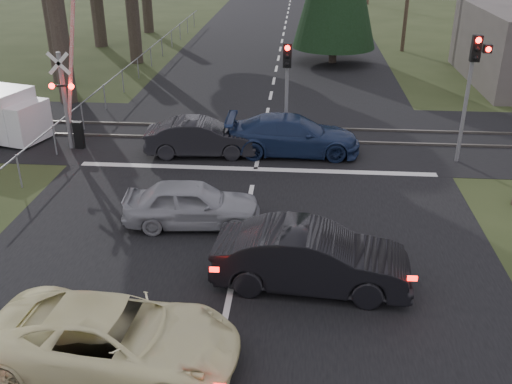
# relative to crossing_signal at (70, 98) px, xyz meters

# --- Properties ---
(ground) EXTENTS (120.00, 120.00, 0.00)m
(ground) POSITION_rel_crossing_signal_xyz_m (7.27, -9.79, -2.06)
(ground) COLOR #283216
(ground) RESTS_ON ground
(road) EXTENTS (14.00, 100.00, 0.01)m
(road) POSITION_rel_crossing_signal_xyz_m (7.27, 0.21, -2.05)
(road) COLOR black
(road) RESTS_ON ground
(rail_corridor) EXTENTS (120.00, 8.00, 0.01)m
(rail_corridor) POSITION_rel_crossing_signal_xyz_m (7.27, 2.21, -2.05)
(rail_corridor) COLOR black
(rail_corridor) RESTS_ON ground
(stop_line) EXTENTS (13.00, 0.35, 0.00)m
(stop_line) POSITION_rel_crossing_signal_xyz_m (7.27, -1.59, -2.05)
(stop_line) COLOR silver
(stop_line) RESTS_ON ground
(rail_near) EXTENTS (120.00, 0.12, 0.10)m
(rail_near) POSITION_rel_crossing_signal_xyz_m (7.27, 1.41, -2.01)
(rail_near) COLOR #59544C
(rail_near) RESTS_ON ground
(rail_far) EXTENTS (120.00, 0.12, 0.10)m
(rail_far) POSITION_rel_crossing_signal_xyz_m (7.27, 3.01, -2.01)
(rail_far) COLOR #59544C
(rail_far) RESTS_ON ground
(crossing_signal) EXTENTS (1.62, 0.38, 6.96)m
(crossing_signal) POSITION_rel_crossing_signal_xyz_m (0.00, 0.00, 0.00)
(crossing_signal) COLOR slate
(crossing_signal) RESTS_ON ground
(traffic_signal_right) EXTENTS (0.68, 0.48, 4.70)m
(traffic_signal_right) POSITION_rel_crossing_signal_xyz_m (14.82, -0.31, 1.26)
(traffic_signal_right) COLOR slate
(traffic_signal_right) RESTS_ON ground
(traffic_signal_center) EXTENTS (0.32, 0.48, 4.10)m
(traffic_signal_center) POSITION_rel_crossing_signal_xyz_m (8.27, 0.89, 0.75)
(traffic_signal_center) COLOR slate
(traffic_signal_center) RESTS_ON ground
(fence_left) EXTENTS (0.10, 36.00, 1.20)m
(fence_left) POSITION_rel_crossing_signal_xyz_m (-0.53, 12.71, -2.06)
(fence_left) COLOR slate
(fence_left) RESTS_ON ground
(cream_coupe) EXTENTS (5.20, 2.70, 1.40)m
(cream_coupe) POSITION_rel_crossing_signal_xyz_m (5.29, -11.95, -1.36)
(cream_coupe) COLOR #F0E9AC
(cream_coupe) RESTS_ON ground
(dark_hatchback) EXTENTS (4.90, 2.04, 1.58)m
(dark_hatchback) POSITION_rel_crossing_signal_xyz_m (9.22, -8.79, -1.27)
(dark_hatchback) COLOR black
(dark_hatchback) RESTS_ON ground
(silver_car) EXTENTS (4.11, 1.91, 1.36)m
(silver_car) POSITION_rel_crossing_signal_xyz_m (5.74, -5.89, -1.38)
(silver_car) COLOR gray
(silver_car) RESTS_ON ground
(blue_sedan) EXTENTS (5.16, 2.17, 1.49)m
(blue_sedan) POSITION_rel_crossing_signal_xyz_m (8.58, 0.15, -1.31)
(blue_sedan) COLOR #182648
(blue_sedan) RESTS_ON ground
(dark_car_far) EXTENTS (4.32, 1.78, 1.39)m
(dark_car_far) POSITION_rel_crossing_signal_xyz_m (5.07, -0.28, -1.36)
(dark_car_far) COLOR black
(dark_car_far) RESTS_ON ground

